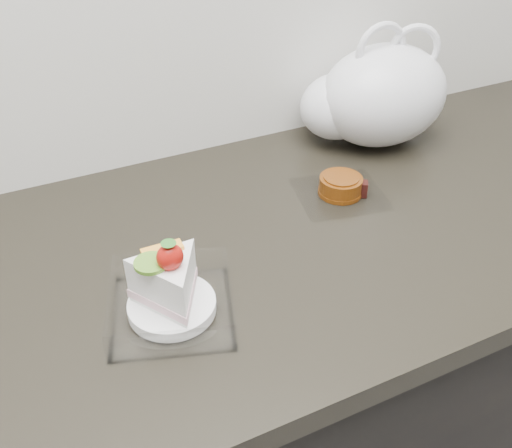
{
  "coord_description": "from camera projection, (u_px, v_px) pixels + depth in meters",
  "views": [
    {
      "loc": [
        -0.17,
        1.04,
        1.45
      ],
      "look_at": [
        0.13,
        1.67,
        0.94
      ],
      "focal_mm": 40.0,
      "sensor_mm": 36.0,
      "label": 1
    }
  ],
  "objects": [
    {
      "name": "plastic_bag",
      "position": [
        374.0,
        97.0,
        1.11
      ],
      "size": [
        0.32,
        0.25,
        0.24
      ],
      "rotation": [
        0.0,
        0.0,
        -0.2
      ],
      "color": "white",
      "rests_on": "counter"
    },
    {
      "name": "cake_tray",
      "position": [
        171.0,
        294.0,
        0.75
      ],
      "size": [
        0.2,
        0.2,
        0.13
      ],
      "rotation": [
        0.0,
        0.0,
        -0.32
      ],
      "color": "white",
      "rests_on": "counter"
    },
    {
      "name": "counter",
      "position": [
        193.0,
        437.0,
        1.12
      ],
      "size": [
        2.04,
        0.64,
        0.9
      ],
      "color": "black",
      "rests_on": "ground"
    },
    {
      "name": "mooncake_wrap",
      "position": [
        341.0,
        187.0,
        1.0
      ],
      "size": [
        0.18,
        0.17,
        0.04
      ],
      "rotation": [
        0.0,
        0.0,
        -0.03
      ],
      "color": "white",
      "rests_on": "counter"
    }
  ]
}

